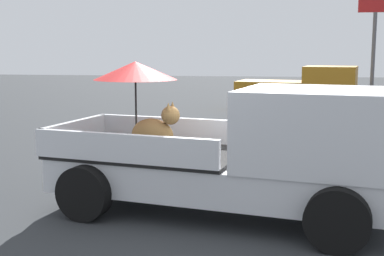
{
  "coord_description": "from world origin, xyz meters",
  "views": [
    {
      "loc": [
        0.7,
        -7.47,
        2.43
      ],
      "look_at": [
        -0.62,
        1.18,
        1.1
      ],
      "focal_mm": 48.43,
      "sensor_mm": 36.0,
      "label": 1
    }
  ],
  "objects": [
    {
      "name": "ground_plane",
      "position": [
        0.0,
        0.0,
        0.0
      ],
      "size": [
        80.0,
        80.0,
        0.0
      ],
      "primitive_type": "plane",
      "color": "#2D3033"
    },
    {
      "name": "pickup_truck_main",
      "position": [
        0.41,
        -0.08,
        0.97
      ],
      "size": [
        5.32,
        3.04,
        2.25
      ],
      "rotation": [
        0.0,
        0.0,
        -0.2
      ],
      "color": "black",
      "rests_on": "ground"
    },
    {
      "name": "motel_sign",
      "position": [
        4.93,
        15.42,
        3.44
      ],
      "size": [
        1.4,
        0.16,
        4.86
      ],
      "color": "#59595B",
      "rests_on": "ground"
    },
    {
      "name": "pickup_truck_red",
      "position": [
        1.96,
        13.01,
        0.87
      ],
      "size": [
        5.07,
        2.92,
        1.8
      ],
      "rotation": [
        0.0,
        0.0,
        -0.21
      ],
      "color": "black",
      "rests_on": "ground"
    }
  ]
}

